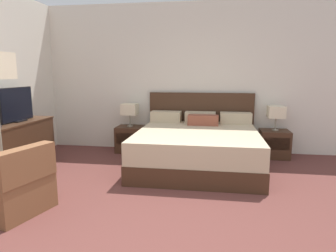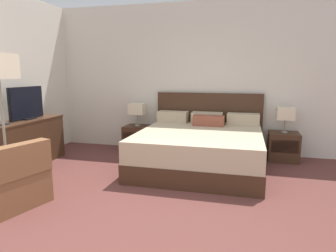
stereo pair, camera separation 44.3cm
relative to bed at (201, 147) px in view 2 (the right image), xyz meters
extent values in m
plane|color=brown|center=(-0.28, -2.39, -0.33)|extent=(10.25, 10.25, 0.00)
cube|color=silver|center=(-0.28, 1.06, 1.09)|extent=(6.79, 0.06, 2.85)
cube|color=#422819|center=(0.00, -0.08, -0.19)|extent=(1.93, 2.04, 0.28)
cube|color=#C6B28E|center=(0.00, -0.08, 0.11)|extent=(1.91, 2.02, 0.33)
cube|color=#422819|center=(0.00, 0.96, 0.24)|extent=(2.00, 0.05, 1.15)
cube|color=#C6B28E|center=(-0.65, 0.77, 0.37)|extent=(0.57, 0.28, 0.20)
cube|color=#C6B28E|center=(0.00, 0.77, 0.37)|extent=(0.57, 0.28, 0.20)
cube|color=#C6B28E|center=(0.65, 0.77, 0.37)|extent=(0.57, 0.28, 0.20)
cube|color=brown|center=(0.06, 0.50, 0.36)|extent=(0.54, 0.22, 0.18)
cube|color=#422819|center=(-1.36, 0.74, -0.08)|extent=(0.51, 0.45, 0.50)
cube|color=black|center=(-1.36, 0.52, -0.03)|extent=(0.44, 0.01, 0.22)
cube|color=#422819|center=(1.36, 0.74, -0.08)|extent=(0.51, 0.45, 0.50)
cube|color=black|center=(1.36, 0.52, -0.03)|extent=(0.44, 0.01, 0.22)
cylinder|color=gray|center=(-1.36, 0.74, 0.18)|extent=(0.11, 0.11, 0.02)
cylinder|color=gray|center=(-1.36, 0.74, 0.29)|extent=(0.02, 0.02, 0.21)
cube|color=beige|center=(-1.36, 0.74, 0.50)|extent=(0.29, 0.29, 0.21)
cylinder|color=gray|center=(1.36, 0.74, 0.18)|extent=(0.11, 0.11, 0.02)
cylinder|color=gray|center=(1.36, 0.74, 0.29)|extent=(0.02, 0.02, 0.21)
cube|color=beige|center=(1.36, 0.74, 0.50)|extent=(0.29, 0.29, 0.21)
cube|color=#422819|center=(-2.81, -0.63, 0.05)|extent=(0.47, 1.39, 0.77)
cube|color=#482C1C|center=(-2.81, -0.63, 0.42)|extent=(0.48, 1.43, 0.02)
cube|color=black|center=(-2.81, -0.57, 0.45)|extent=(0.18, 0.24, 0.02)
cube|color=black|center=(-2.81, -0.57, 0.71)|extent=(0.04, 0.76, 0.53)
cube|color=black|center=(-2.79, -0.57, 0.71)|extent=(0.01, 0.74, 0.50)
cube|color=brown|center=(-1.95, -2.00, -0.13)|extent=(0.84, 0.84, 0.40)
cube|color=brown|center=(-1.69, -2.07, 0.25)|extent=(0.34, 0.70, 0.36)
cube|color=brown|center=(-1.87, -1.71, 0.16)|extent=(0.63, 0.26, 0.18)
cylinder|color=gray|center=(-2.35, -1.57, -0.32)|extent=(0.28, 0.28, 0.02)
cylinder|color=gray|center=(-2.35, -1.57, 0.41)|extent=(0.03, 0.03, 1.43)
camera|label=1|loc=(0.25, -4.82, 1.19)|focal=32.00mm
camera|label=2|loc=(0.68, -4.73, 1.19)|focal=32.00mm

